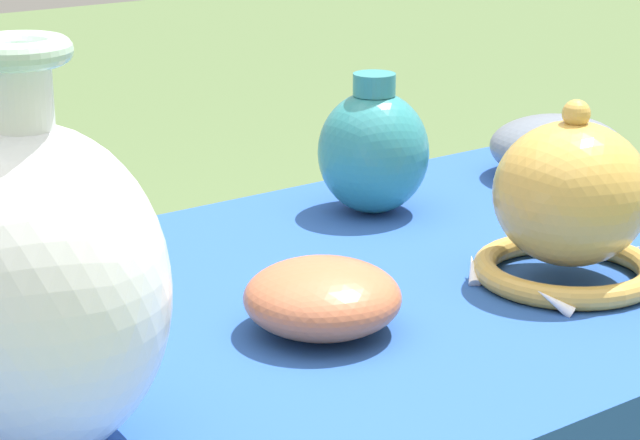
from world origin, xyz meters
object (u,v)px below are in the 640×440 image
object	(u,v)px
jar_round_teal	(373,151)
bowl_shallow_slate	(557,147)
vase_dome_bell	(570,208)
vase_tall_bulbous	(35,289)
bowl_shallow_terracotta	(323,298)

from	to	relation	value
jar_round_teal	bowl_shallow_slate	world-z (taller)	jar_round_teal
vase_dome_bell	bowl_shallow_slate	distance (m)	0.36
vase_dome_bell	jar_round_teal	world-z (taller)	vase_dome_bell
bowl_shallow_slate	vase_tall_bulbous	bearing A→B (deg)	-161.32
vase_tall_bulbous	jar_round_teal	size ratio (longest dim) A/B	1.84
vase_dome_bell	bowl_shallow_terracotta	bearing A→B (deg)	171.40
vase_tall_bulbous	bowl_shallow_slate	xyz separation A→B (m)	(0.79, 0.27, -0.08)
vase_tall_bulbous	vase_dome_bell	world-z (taller)	vase_tall_bulbous
vase_tall_bulbous	bowl_shallow_terracotta	size ratio (longest dim) A/B	2.13
vase_tall_bulbous	vase_dome_bell	xyz separation A→B (m)	(0.54, 0.02, -0.05)
vase_tall_bulbous	bowl_shallow_terracotta	bearing A→B (deg)	11.02
jar_round_teal	bowl_shallow_terracotta	size ratio (longest dim) A/B	1.15
vase_tall_bulbous	jar_round_teal	xyz separation A→B (m)	(0.53, 0.29, -0.05)
vase_tall_bulbous	jar_round_teal	distance (m)	0.60
jar_round_teal	bowl_shallow_slate	bearing A→B (deg)	-5.51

